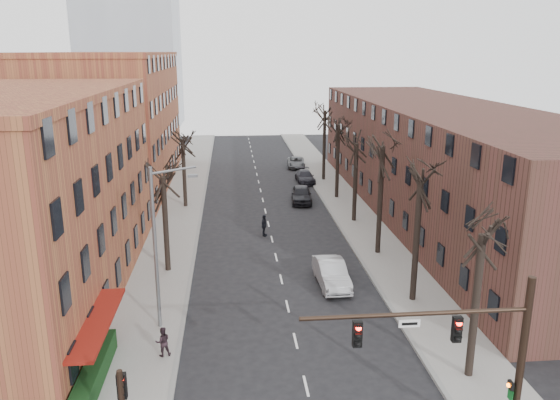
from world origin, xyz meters
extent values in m
cube|color=gray|center=(-8.00, 35.00, 0.07)|extent=(4.00, 90.00, 0.15)
cube|color=gray|center=(8.00, 35.00, 0.07)|extent=(4.00, 90.00, 0.15)
cube|color=brown|center=(-16.00, 15.00, 6.00)|extent=(12.00, 26.00, 12.00)
cube|color=brown|center=(-16.00, 44.00, 7.00)|extent=(12.00, 28.00, 14.00)
cube|color=#4A2822|center=(16.00, 30.00, 5.00)|extent=(12.00, 50.00, 10.00)
cube|color=maroon|center=(-9.40, 6.00, 0.00)|extent=(1.20, 7.00, 0.15)
cube|color=#133815|center=(-9.50, 5.00, 0.65)|extent=(0.80, 6.00, 1.00)
cylinder|color=black|center=(7.00, -1.00, 3.60)|extent=(0.28, 0.28, 7.20)
cylinder|color=black|center=(3.00, -1.00, 6.00)|extent=(8.00, 0.16, 0.16)
cube|color=black|center=(4.50, -1.00, 5.35)|extent=(0.32, 0.22, 0.95)
cube|color=black|center=(1.00, -1.00, 5.35)|extent=(0.32, 0.22, 0.95)
cube|color=silver|center=(2.80, -1.00, 5.65)|extent=(0.75, 0.04, 0.28)
cube|color=black|center=(6.72, -1.00, 3.00)|extent=(0.12, 0.30, 0.30)
cube|color=black|center=(-7.00, -0.82, 3.70)|extent=(0.32, 0.22, 0.95)
cylinder|color=slate|center=(-7.20, 10.00, 4.50)|extent=(0.20, 0.20, 9.00)
cylinder|color=slate|center=(-6.10, 10.00, 8.80)|extent=(2.39, 0.12, 0.46)
cube|color=slate|center=(-5.10, 10.00, 8.50)|extent=(0.50, 0.22, 0.14)
imported|color=#A3A5AA|center=(3.14, 14.81, 0.81)|extent=(1.87, 4.97, 1.62)
imported|color=black|center=(3.80, 34.82, 0.83)|extent=(2.39, 5.02, 1.66)
imported|color=black|center=(5.30, 43.18, 0.68)|extent=(2.00, 4.75, 1.37)
imported|color=#575B5F|center=(5.30, 51.68, 0.66)|extent=(2.58, 4.91, 1.32)
imported|color=black|center=(-6.67, 6.95, 0.90)|extent=(0.85, 0.73, 1.51)
imported|color=black|center=(-0.57, 24.87, 0.90)|extent=(0.78, 1.14, 1.79)
camera|label=1|loc=(-3.14, -17.35, 14.64)|focal=35.00mm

